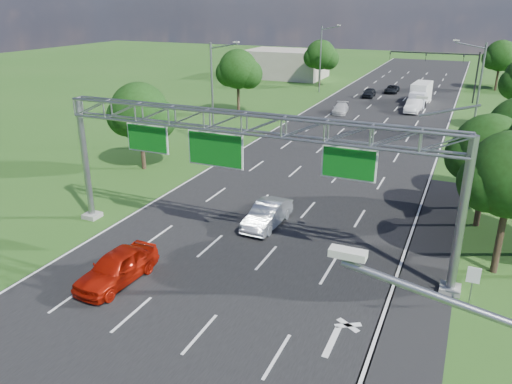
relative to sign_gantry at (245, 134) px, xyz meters
The scene contains 21 objects.
ground 19.28m from the sign_gantry, 91.05° to the left, with size 220.00×220.00×0.00m, color #265218.
road 19.28m from the sign_gantry, 91.05° to the left, with size 18.00×180.00×0.02m, color black.
road_flare 12.20m from the sign_gantry, 11.47° to the left, with size 3.00×30.00×0.02m, color black.
sign_gantry is the anchor object (origin of this frame).
regulatory_sign 13.25m from the sign_gantry, ahead, with size 0.60×0.08×2.10m.
traffic_signal 53.51m from the sign_gantry, 82.32° to the left, with size 12.21×0.24×7.00m.
streetlight_l_near 21.47m from the sign_gantry, 122.87° to the left, with size 2.97×0.22×10.16m.
streetlight_l_far 54.28m from the sign_gantry, 102.38° to the left, with size 2.97×0.22×10.16m.
streetlight_r_mid 30.10m from the sign_gantry, 68.60° to the left, with size 2.97×0.22×10.16m.
tree_verge_la 17.56m from the sign_gantry, 144.84° to the left, with size 5.76×4.80×7.40m.
tree_verge_lb 36.85m from the sign_gantry, 116.19° to the left, with size 5.76×4.80×8.06m.
tree_verge_lc 59.56m from the sign_gantry, 102.86° to the left, with size 5.76×4.80×7.62m.
tree_verge_re 67.48m from the sign_gantry, 78.24° to the left, with size 5.76×4.80×7.84m.
building_left 69.82m from the sign_gantry, 108.69° to the left, with size 14.00×10.00×5.00m, color #9E9585.
red_coupe 9.60m from the sign_gantry, 127.61° to the right, with size 2.00×4.97×1.69m, color #AD1608.
silver_sedan 7.06m from the sign_gantry, 92.30° to the left, with size 1.65×4.74×1.56m, color silver.
car_queue_a 39.67m from the sign_gantry, 96.84° to the left, with size 1.73×4.26×1.24m, color silver.
car_queue_b 57.34m from the sign_gantry, 91.21° to the left, with size 1.89×4.09×1.14m, color black.
car_queue_c 52.27m from the sign_gantry, 94.07° to the left, with size 1.57×3.89×1.33m, color black.
car_queue_d 43.96m from the sign_gantry, 85.04° to the left, with size 1.72×4.92×1.62m, color white.
box_truck 50.23m from the sign_gantry, 85.59° to the left, with size 2.51×7.53×2.81m.
Camera 1 is at (11.28, -11.48, 13.57)m, focal length 35.00 mm.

